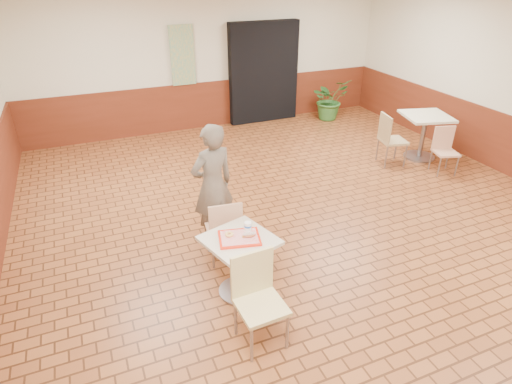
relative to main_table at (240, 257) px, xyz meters
name	(u,v)px	position (x,y,z in m)	size (l,w,h in m)	color
room_shell	(337,135)	(1.42, 0.49, 1.02)	(8.01, 10.01, 3.01)	brown
wainscot_band	(330,209)	(1.42, 0.49, 0.02)	(8.00, 10.00, 1.00)	#592111
corridor_doorway	(264,73)	(2.62, 5.37, 0.62)	(1.60, 0.22, 2.20)	black
promo_poster	(182,56)	(0.82, 5.43, 1.12)	(0.50, 0.03, 1.20)	gray
main_table	(240,257)	(0.00, 0.00, 0.00)	(0.68, 0.68, 0.72)	beige
chair_main_front	(257,295)	(-0.07, -0.67, 0.04)	(0.45, 0.45, 0.94)	#D1BE7D
chair_main_back	(224,228)	(0.03, 0.60, 0.00)	(0.44, 0.44, 0.86)	tan
customer	(213,185)	(0.06, 1.11, 0.33)	(0.59, 0.39, 1.63)	#62594C
serving_tray	(239,238)	(0.00, 0.00, 0.25)	(0.43, 0.34, 0.03)	red
ring_donut	(229,234)	(-0.09, 0.07, 0.28)	(0.09, 0.09, 0.03)	#EDB456
long_john_donut	(249,235)	(0.09, -0.03, 0.28)	(0.15, 0.09, 0.04)	#B65E35
paper_cup	(248,226)	(0.13, 0.09, 0.31)	(0.08, 0.08, 0.10)	white
second_table	(424,129)	(4.50, 2.22, 0.08)	(0.79, 0.79, 0.84)	beige
chair_second_left	(390,137)	(3.73, 2.23, 0.04)	(0.51, 0.51, 0.94)	tan
chair_second_front	(445,147)	(4.42, 1.60, -0.03)	(0.46, 0.46, 0.80)	tan
potted_plant	(330,99)	(4.09, 4.87, -0.01)	(0.85, 0.73, 0.94)	#2E6528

